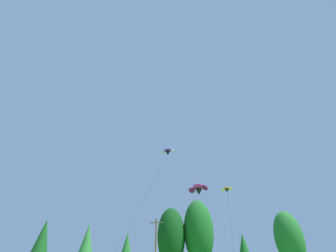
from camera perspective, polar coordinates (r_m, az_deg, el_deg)
treeline_tree_b at (r=57.53m, az=-28.48°, el=-23.62°), size 4.13×4.13×11.49m
treeline_tree_c at (r=57.70m, az=-19.31°, el=-25.71°), size 4.04×4.04×11.10m
treeline_tree_d at (r=55.69m, az=-10.12°, el=-27.80°), size 3.66×3.66×9.36m
treeline_tree_e at (r=50.73m, az=0.79°, el=-25.25°), size 5.43×5.43×13.46m
treeline_tree_f at (r=51.37m, az=7.46°, el=-24.00°), size 5.87×5.87×15.07m
treeline_tree_g at (r=49.31m, az=18.21°, el=-27.23°), size 3.40×3.40×8.20m
treeline_tree_h at (r=53.52m, az=27.44°, el=-23.16°), size 5.14×5.14×12.37m
utility_pole at (r=39.56m, az=-3.02°, el=-27.96°), size 2.20×0.26×9.43m
parafoil_kite_high_purple at (r=52.69m, az=-0.07°, el=-6.28°), size 5.98×20.54×24.20m
parafoil_kite_mid_magenta at (r=37.24m, az=7.43°, el=-15.03°), size 6.42×20.46×12.19m
parafoil_kite_far_orange at (r=44.80m, az=14.16°, el=-14.78°), size 3.25×17.46×13.64m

